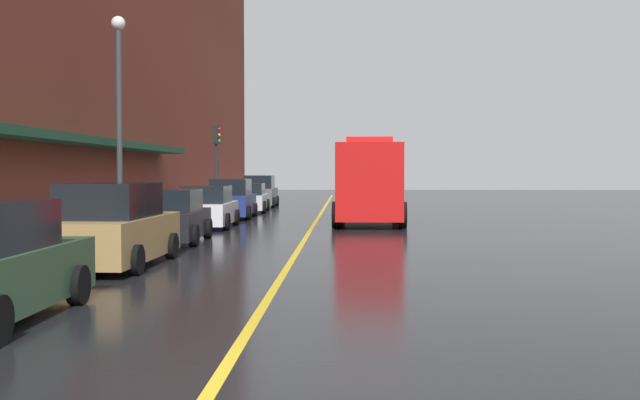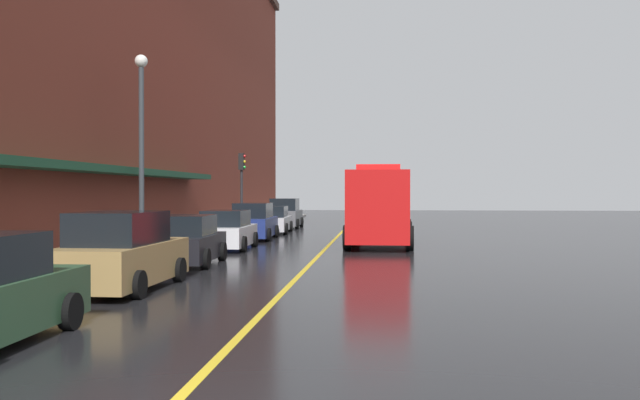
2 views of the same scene
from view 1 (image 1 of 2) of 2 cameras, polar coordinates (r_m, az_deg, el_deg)
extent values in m
plane|color=black|center=(32.54, -0.28, -1.60)|extent=(112.00, 112.00, 0.00)
cube|color=gray|center=(33.37, -10.98, -1.41)|extent=(2.40, 70.00, 0.15)
cube|color=gold|center=(32.54, -0.28, -1.59)|extent=(0.16, 70.00, 0.01)
cube|color=#19472D|center=(24.85, -17.20, 4.29)|extent=(1.20, 22.40, 0.24)
cylinder|color=black|center=(12.67, -18.01, -6.19)|extent=(0.23, 0.64, 0.64)
cube|color=#A5844C|center=(17.53, -15.43, -2.79)|extent=(1.93, 4.75, 0.94)
cube|color=black|center=(17.25, -15.71, -0.03)|extent=(1.71, 2.63, 0.77)
cylinder|color=black|center=(19.24, -16.68, -3.34)|extent=(0.23, 0.64, 0.64)
cylinder|color=black|center=(18.69, -11.27, -3.45)|extent=(0.23, 0.64, 0.64)
cylinder|color=black|center=(16.53, -20.13, -4.28)|extent=(0.23, 0.64, 0.64)
cylinder|color=black|center=(15.89, -13.90, -4.46)|extent=(0.23, 0.64, 0.64)
cube|color=black|center=(22.97, -11.26, -1.79)|extent=(1.92, 4.28, 0.79)
cube|color=black|center=(22.73, -11.38, -0.02)|extent=(1.67, 2.38, 0.65)
cylinder|color=black|center=(24.45, -12.71, -2.15)|extent=(0.24, 0.65, 0.64)
cylinder|color=black|center=(24.12, -8.57, -2.18)|extent=(0.24, 0.65, 0.64)
cylinder|color=black|center=(21.91, -14.21, -2.66)|extent=(0.24, 0.65, 0.64)
cylinder|color=black|center=(21.55, -9.60, -2.70)|extent=(0.24, 0.65, 0.64)
cube|color=silver|center=(28.77, -8.59, -0.98)|extent=(1.87, 4.24, 0.79)
cube|color=black|center=(28.53, -8.67, 0.43)|extent=(1.66, 2.34, 0.64)
cylinder|color=black|center=(30.23, -9.88, -1.31)|extent=(0.23, 0.64, 0.64)
cylinder|color=black|center=(29.93, -6.44, -1.33)|extent=(0.23, 0.64, 0.64)
cylinder|color=black|center=(27.68, -10.92, -1.64)|extent=(0.23, 0.64, 0.64)
cylinder|color=black|center=(27.35, -7.16, -1.66)|extent=(0.23, 0.64, 0.64)
cube|color=navy|center=(34.59, -6.76, -0.35)|extent=(1.90, 4.53, 0.90)
cube|color=black|center=(34.34, -6.82, 0.99)|extent=(1.68, 2.50, 0.73)
cylinder|color=black|center=(36.11, -7.90, -0.74)|extent=(0.23, 0.64, 0.64)
cylinder|color=black|center=(35.87, -5.01, -0.74)|extent=(0.23, 0.64, 0.64)
cylinder|color=black|center=(33.36, -8.63, -0.98)|extent=(0.23, 0.64, 0.64)
cylinder|color=black|center=(33.11, -5.51, -0.99)|extent=(0.23, 0.64, 0.64)
cube|color=silver|center=(39.80, -5.47, -0.13)|extent=(1.94, 4.56, 0.75)
cube|color=black|center=(39.56, -5.50, 0.85)|extent=(1.69, 2.53, 0.61)
cylinder|color=black|center=(41.29, -6.53, -0.37)|extent=(0.24, 0.65, 0.64)
cylinder|color=black|center=(41.13, -4.04, -0.37)|extent=(0.24, 0.65, 0.64)
cylinder|color=black|center=(38.53, -7.00, -0.55)|extent=(0.24, 0.65, 0.64)
cylinder|color=black|center=(38.35, -4.33, -0.55)|extent=(0.24, 0.65, 0.64)
cube|color=#595B60|center=(45.62, -4.62, 0.30)|extent=(1.90, 4.29, 0.96)
cube|color=black|center=(45.39, -4.65, 1.39)|extent=(1.69, 2.37, 0.78)
cylinder|color=black|center=(47.06, -5.59, -0.05)|extent=(0.23, 0.64, 0.64)
cylinder|color=black|center=(46.86, -3.31, -0.06)|extent=(0.23, 0.64, 0.64)
cylinder|color=black|center=(44.43, -6.01, -0.19)|extent=(0.23, 0.64, 0.64)
cylinder|color=black|center=(44.23, -3.59, -0.19)|extent=(0.23, 0.64, 0.64)
cube|color=red|center=(28.32, 3.79, 1.40)|extent=(2.57, 2.65, 2.92)
cube|color=red|center=(33.12, 3.75, 1.31)|extent=(2.66, 6.34, 2.69)
cube|color=red|center=(28.35, 3.80, 4.59)|extent=(1.77, 0.64, 0.24)
cylinder|color=black|center=(28.49, 6.33, -1.14)|extent=(0.32, 1.01, 1.00)
cylinder|color=black|center=(28.48, 1.23, -1.13)|extent=(0.32, 1.01, 1.00)
cylinder|color=black|center=(32.41, 5.99, -0.74)|extent=(0.32, 1.01, 1.00)
cylinder|color=black|center=(32.39, 1.50, -0.73)|extent=(0.32, 1.01, 1.00)
cylinder|color=black|center=(34.94, 5.81, -0.53)|extent=(0.32, 1.01, 1.00)
cylinder|color=black|center=(34.93, 1.65, -0.52)|extent=(0.32, 1.01, 1.00)
cylinder|color=#4C4C51|center=(40.06, -7.54, 0.06)|extent=(0.07, 0.07, 1.05)
cube|color=black|center=(40.04, -7.54, 1.01)|extent=(0.14, 0.18, 0.28)
cylinder|color=#4C4C51|center=(27.74, -11.87, -0.90)|extent=(0.07, 0.07, 1.05)
cube|color=black|center=(27.72, -11.88, 0.47)|extent=(0.14, 0.18, 0.28)
cylinder|color=#4C4C51|center=(16.86, -21.30, -2.96)|extent=(0.07, 0.07, 1.05)
cube|color=black|center=(16.82, -21.33, -0.70)|extent=(0.14, 0.18, 0.28)
cylinder|color=#33383D|center=(24.78, -15.08, 5.02)|extent=(0.18, 0.18, 6.50)
sphere|color=white|center=(25.19, -15.16, 12.92)|extent=(0.44, 0.44, 0.44)
cylinder|color=#232326|center=(38.19, -7.94, 1.72)|extent=(0.14, 0.14, 3.40)
cube|color=black|center=(38.23, -7.96, 4.94)|extent=(0.28, 0.36, 0.90)
sphere|color=red|center=(38.22, -7.72, 5.39)|extent=(0.16, 0.16, 0.16)
sphere|color=gold|center=(38.21, -7.72, 4.94)|extent=(0.16, 0.16, 0.16)
sphere|color=green|center=(38.19, -7.72, 4.49)|extent=(0.16, 0.16, 0.16)
camera|label=2|loc=(1.09, 71.24, 13.05)|focal=38.90mm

